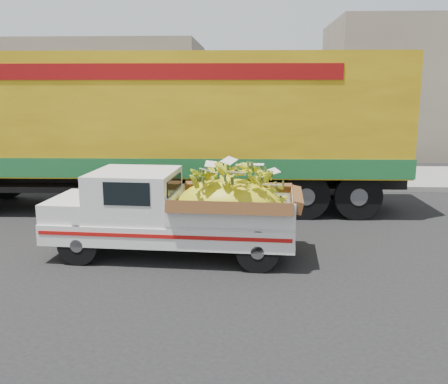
{
  "coord_description": "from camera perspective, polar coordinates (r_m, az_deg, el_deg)",
  "views": [
    {
      "loc": [
        3.15,
        -8.46,
        2.95
      ],
      "look_at": [
        2.73,
        0.72,
        1.07
      ],
      "focal_mm": 40.0,
      "sensor_mm": 36.0,
      "label": 1
    }
  ],
  "objects": [
    {
      "name": "curb",
      "position": [
        15.41,
        -9.23,
        0.65
      ],
      "size": [
        60.0,
        0.25,
        0.15
      ],
      "primitive_type": "cube",
      "color": "gray",
      "rests_on": "ground"
    },
    {
      "name": "pickup_truck",
      "position": [
        8.95,
        -3.8,
        -2.21
      ],
      "size": [
        4.49,
        1.91,
        1.54
      ],
      "rotation": [
        0.0,
        0.0,
        -0.07
      ],
      "color": "black",
      "rests_on": "ground"
    },
    {
      "name": "sidewalk",
      "position": [
        17.44,
        -7.83,
        1.94
      ],
      "size": [
        60.0,
        4.0,
        0.14
      ],
      "primitive_type": "cube",
      "color": "gray",
      "rests_on": "ground"
    },
    {
      "name": "semi_trailer",
      "position": [
        12.56,
        -7.12,
        7.68
      ],
      "size": [
        12.01,
        2.69,
        3.8
      ],
      "rotation": [
        0.0,
        0.0,
        0.01
      ],
      "color": "black",
      "rests_on": "ground"
    },
    {
      "name": "building_left",
      "position": [
        25.39,
        -23.79,
        9.58
      ],
      "size": [
        18.0,
        6.0,
        5.0
      ],
      "primitive_type": "cube",
      "color": "gray",
      "rests_on": "ground"
    },
    {
      "name": "ground",
      "position": [
        9.5,
        -17.03,
        -7.07
      ],
      "size": [
        100.0,
        100.0,
        0.0
      ],
      "primitive_type": "plane",
      "color": "black",
      "rests_on": "ground"
    }
  ]
}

